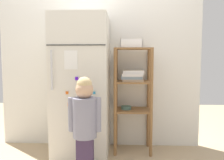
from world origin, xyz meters
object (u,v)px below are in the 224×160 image
refrigerator (82,86)px  fruit_bin (132,45)px  pantry_shelf_unit (132,86)px  child_standing (85,117)px

refrigerator → fruit_bin: (0.57, 0.10, 0.47)m
pantry_shelf_unit → fruit_bin: bearing=-129.0°
refrigerator → pantry_shelf_unit: refrigerator is taller
child_standing → pantry_shelf_unit: 0.83m
refrigerator → child_standing: refrigerator is taller
child_standing → fruit_bin: 1.04m
pantry_shelf_unit → fruit_bin: (-0.02, -0.02, 0.48)m
refrigerator → pantry_shelf_unit: bearing=11.7°
fruit_bin → pantry_shelf_unit: bearing=51.0°
pantry_shelf_unit → fruit_bin: fruit_bin is taller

